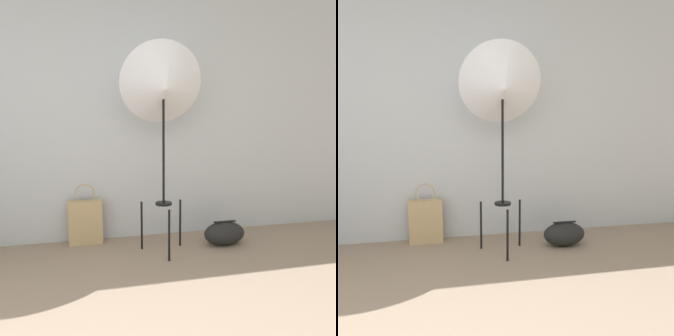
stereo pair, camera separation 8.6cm
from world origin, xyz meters
The scene contains 4 objects.
wall_back centered at (0.00, 2.62, 1.30)m, with size 8.00×0.05×2.60m.
photo_umbrella centered at (0.47, 2.11, 1.50)m, with size 0.75×0.46×1.90m.
tote_bag centered at (-0.24, 2.49, 0.23)m, with size 0.33×0.11×0.60m.
duffel_bag centered at (1.09, 2.14, 0.12)m, with size 0.41×0.23×0.24m.
Camera 1 is at (-0.17, -0.74, 1.21)m, focal length 35.00 mm.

